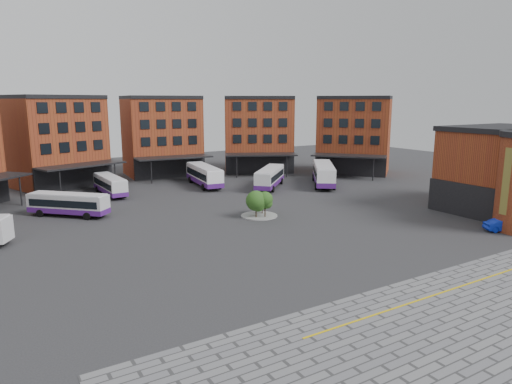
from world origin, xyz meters
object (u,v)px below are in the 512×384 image
bus_c (110,185)px  blue_car (504,225)px  tree_island (260,202)px  bus_d (204,175)px  bus_f (324,174)px  bus_e (270,177)px  bus_b (68,204)px

bus_c → blue_car: bus_c is taller
tree_island → bus_d: 22.27m
bus_f → bus_e: bearing=-161.9°
bus_c → bus_d: size_ratio=0.84×
bus_f → blue_car: size_ratio=3.03×
bus_e → blue_car: bus_e is taller
bus_e → blue_car: 34.79m
bus_b → bus_f: bus_f is taller
bus_d → bus_e: (8.34, -6.85, -0.09)m
bus_b → bus_d: 24.47m
blue_car → bus_c: bearing=65.5°
tree_island → blue_car: 26.67m
tree_island → bus_b: (-19.54, 12.32, -0.29)m
bus_d → bus_f: bearing=-22.0°
bus_f → tree_island: bearing=-112.5°
bus_f → bus_d: bearing=-173.8°
bus_b → bus_e: bearing=-40.3°
bus_d → bus_e: bearing=-32.1°
tree_island → bus_c: size_ratio=0.44×
bus_b → blue_car: bearing=-84.5°
bus_d → bus_b: bearing=-149.2°
tree_island → bus_d: size_ratio=0.36×
bus_b → bus_c: 12.82m
bus_b → bus_c: bus_c is taller
tree_island → bus_e: tree_island is taller
tree_island → bus_f: size_ratio=0.37×
tree_island → bus_b: tree_island is taller
bus_b → blue_car: size_ratio=2.20×
bus_b → bus_f: size_ratio=0.73×
blue_car → tree_island: bearing=74.2°
bus_d → bus_e: size_ratio=1.23×
bus_d → blue_car: bearing=-61.1°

